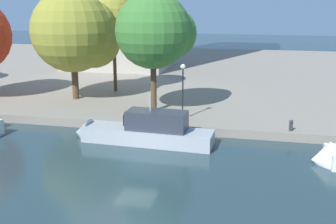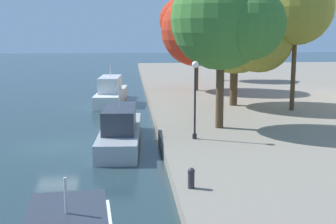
{
  "view_description": "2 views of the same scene",
  "coord_description": "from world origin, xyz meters",
  "px_view_note": "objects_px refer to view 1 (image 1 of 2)",
  "views": [
    {
      "loc": [
        7.34,
        -23.83,
        10.27
      ],
      "look_at": [
        0.7,
        6.61,
        1.75
      ],
      "focal_mm": 43.44,
      "sensor_mm": 36.0,
      "label": 1
    },
    {
      "loc": [
        28.48,
        4.52,
        7.24
      ],
      "look_at": [
        4.03,
        6.62,
        2.8
      ],
      "focal_mm": 49.77,
      "sensor_mm": 36.0,
      "label": 2
    }
  ],
  "objects_px": {
    "lamp_post": "(183,85)",
    "tree_0": "(158,32)",
    "tree_1": "(113,14)",
    "tree_3": "(79,33)",
    "motor_yacht_1": "(142,133)",
    "mooring_bollard_0": "(291,125)"
  },
  "relations": [
    {
      "from": "lamp_post",
      "to": "tree_0",
      "type": "distance_m",
      "value": 5.41
    },
    {
      "from": "lamp_post",
      "to": "tree_1",
      "type": "relative_size",
      "value": 0.42
    },
    {
      "from": "tree_3",
      "to": "tree_0",
      "type": "bearing_deg",
      "value": -19.87
    },
    {
      "from": "motor_yacht_1",
      "to": "tree_1",
      "type": "relative_size",
      "value": 0.99
    },
    {
      "from": "motor_yacht_1",
      "to": "tree_0",
      "type": "bearing_deg",
      "value": -84.28
    },
    {
      "from": "motor_yacht_1",
      "to": "tree_3",
      "type": "relative_size",
      "value": 1.02
    },
    {
      "from": "mooring_bollard_0",
      "to": "tree_1",
      "type": "distance_m",
      "value": 22.02
    },
    {
      "from": "motor_yacht_1",
      "to": "tree_3",
      "type": "distance_m",
      "value": 15.01
    },
    {
      "from": "motor_yacht_1",
      "to": "mooring_bollard_0",
      "type": "relative_size",
      "value": 12.48
    },
    {
      "from": "motor_yacht_1",
      "to": "mooring_bollard_0",
      "type": "height_order",
      "value": "motor_yacht_1"
    },
    {
      "from": "tree_1",
      "to": "motor_yacht_1",
      "type": "bearing_deg",
      "value": -63.44
    },
    {
      "from": "mooring_bollard_0",
      "to": "tree_1",
      "type": "height_order",
      "value": "tree_1"
    },
    {
      "from": "tree_3",
      "to": "tree_1",
      "type": "bearing_deg",
      "value": 56.74
    },
    {
      "from": "lamp_post",
      "to": "tree_1",
      "type": "height_order",
      "value": "tree_1"
    },
    {
      "from": "mooring_bollard_0",
      "to": "tree_1",
      "type": "bearing_deg",
      "value": 149.38
    },
    {
      "from": "motor_yacht_1",
      "to": "lamp_post",
      "type": "bearing_deg",
      "value": -114.89
    },
    {
      "from": "lamp_post",
      "to": "tree_1",
      "type": "distance_m",
      "value": 13.92
    },
    {
      "from": "tree_1",
      "to": "tree_3",
      "type": "relative_size",
      "value": 1.02
    },
    {
      "from": "mooring_bollard_0",
      "to": "tree_0",
      "type": "relative_size",
      "value": 0.08
    },
    {
      "from": "lamp_post",
      "to": "tree_0",
      "type": "height_order",
      "value": "tree_0"
    },
    {
      "from": "tree_0",
      "to": "tree_3",
      "type": "relative_size",
      "value": 0.97
    },
    {
      "from": "motor_yacht_1",
      "to": "tree_1",
      "type": "height_order",
      "value": "tree_1"
    }
  ]
}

